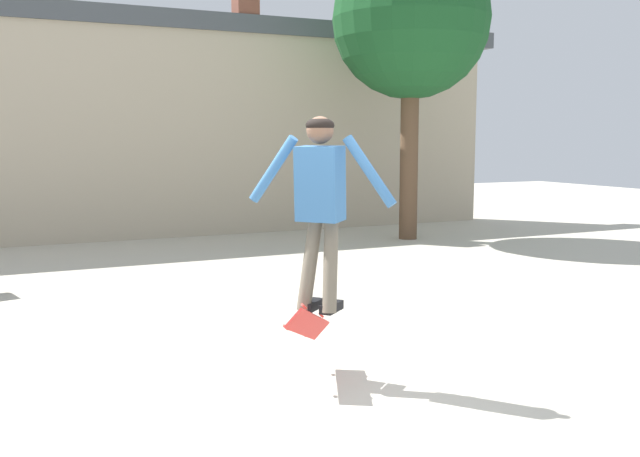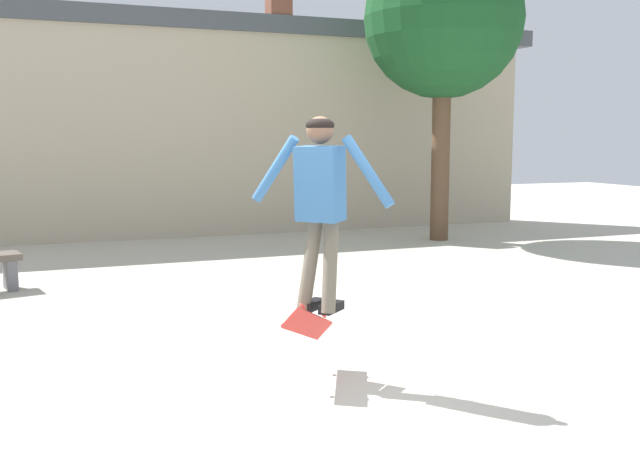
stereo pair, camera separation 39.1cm
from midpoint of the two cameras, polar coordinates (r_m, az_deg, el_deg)
ground_plane at (r=5.54m, az=-0.15°, el=-12.93°), size 40.00×40.00×0.00m
building_backdrop at (r=14.01m, az=-16.15°, el=8.27°), size 16.69×0.52×5.39m
tree_right at (r=13.73m, az=6.47°, el=16.17°), size 2.92×2.92×5.55m
skater at (r=5.47m, az=-2.04°, el=2.67°), size 0.86×0.99×1.51m
skateboard_flipping at (r=5.67m, az=-2.98°, el=-7.70°), size 0.62×0.59×0.44m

